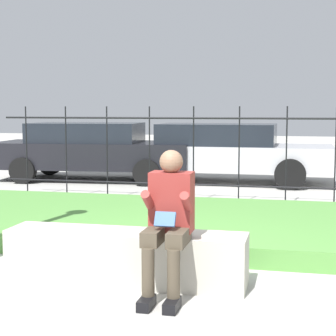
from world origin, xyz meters
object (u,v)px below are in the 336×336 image
stone_bench (126,259)px  car_parked_left (92,150)px  person_seated_reader (169,216)px  car_parked_center (223,151)px

stone_bench → car_parked_left: 7.95m
person_seated_reader → stone_bench: bearing=150.3°
car_parked_left → person_seated_reader: bearing=-69.0°
car_parked_center → stone_bench: bearing=-89.2°
stone_bench → car_parked_center: bearing=90.3°
person_seated_reader → car_parked_center: bearing=93.9°
stone_bench → car_parked_center: (-0.04, 7.55, 0.49)m
stone_bench → person_seated_reader: (0.49, -0.28, 0.50)m
person_seated_reader → car_parked_center: (-0.53, 7.83, -0.00)m
stone_bench → person_seated_reader: size_ratio=1.78×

